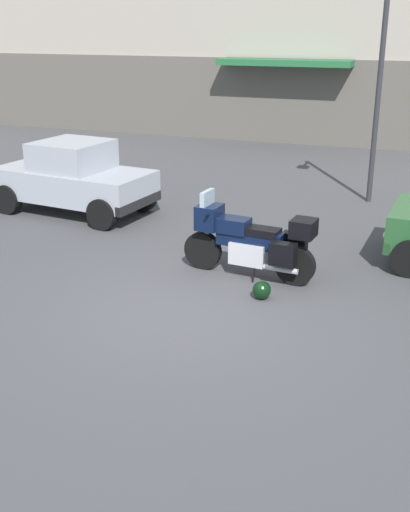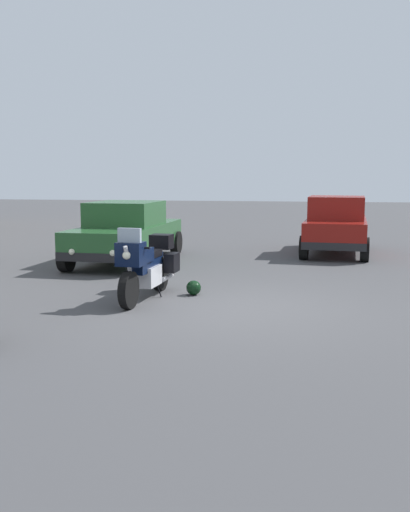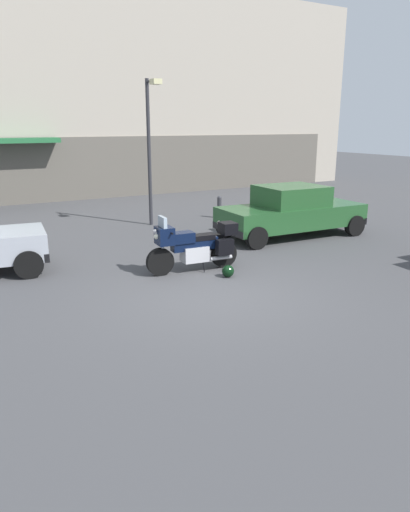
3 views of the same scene
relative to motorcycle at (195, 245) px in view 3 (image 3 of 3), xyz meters
The scene contains 7 objects.
ground_plane 1.79m from the motorcycle, 105.88° to the right, with size 80.00×80.00×0.00m, color #424244.
building_facade_rear 14.02m from the motorcycle, 91.98° to the left, with size 33.55×3.40×9.64m.
motorcycle is the anchor object (origin of this frame).
helmet 1.02m from the motorcycle, 61.44° to the right, with size 0.28×0.28×0.28m, color black.
car_sedan_far 4.59m from the motorcycle, 21.90° to the left, with size 4.63×2.07×1.56m.
streetlamp_curbside 5.90m from the motorcycle, 77.13° to the left, with size 0.28×0.94×4.75m.
bollard_curbside 6.60m from the motorcycle, 53.96° to the left, with size 0.16×0.16×0.82m.
Camera 3 is at (-4.56, -7.82, 3.34)m, focal length 33.24 mm.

